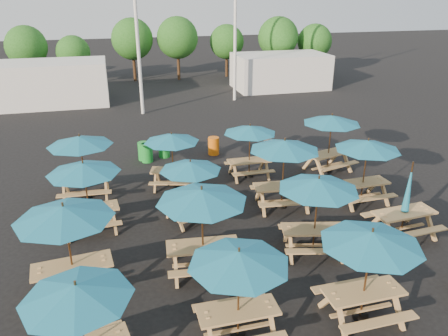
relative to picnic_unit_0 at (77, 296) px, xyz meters
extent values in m
plane|color=black|center=(4.72, 5.85, -1.94)|extent=(120.00, 120.00, 0.00)
cube|color=#A57F49|center=(-0.13, 0.63, -1.50)|extent=(1.76, 0.58, 0.04)
cylinder|color=brown|center=(0.00, 0.00, -0.83)|extent=(0.04, 0.04, 2.23)
cone|color=#196E91|center=(0.00, 0.00, 0.11)|extent=(2.51, 2.51, 0.31)
cube|color=#A57F49|center=(-0.40, 2.79, -1.14)|extent=(2.03, 0.97, 0.07)
cube|color=#A57F49|center=(-0.32, 2.07, -1.45)|extent=(1.97, 0.49, 0.04)
cube|color=#A57F49|center=(-0.48, 3.50, -1.45)|extent=(1.97, 0.49, 0.04)
cylinder|color=black|center=(-0.40, 2.79, -1.89)|extent=(0.39, 0.39, 0.11)
cylinder|color=brown|center=(-0.40, 2.79, -0.69)|extent=(0.05, 0.05, 2.50)
cone|color=#196E91|center=(-0.40, 2.79, 0.36)|extent=(2.64, 2.64, 0.35)
cube|color=#A57F49|center=(-0.08, 5.91, -1.18)|extent=(1.90, 0.89, 0.06)
cube|color=#A57F49|center=(-0.02, 5.24, -1.48)|extent=(1.86, 0.43, 0.04)
cube|color=#A57F49|center=(-0.15, 6.59, -1.48)|extent=(1.86, 0.43, 0.04)
cylinder|color=black|center=(-0.08, 5.91, -1.89)|extent=(0.37, 0.37, 0.10)
cylinder|color=brown|center=(-0.08, 5.91, -0.76)|extent=(0.04, 0.04, 2.35)
cone|color=#196E91|center=(-0.08, 5.91, 0.23)|extent=(2.46, 2.46, 0.33)
cube|color=#A57F49|center=(-0.29, 8.41, -1.16)|extent=(1.92, 0.82, 0.06)
cube|color=#A57F49|center=(-0.32, 7.72, -1.47)|extent=(1.90, 0.34, 0.04)
cube|color=#A57F49|center=(-0.26, 9.11, -1.47)|extent=(1.90, 0.34, 0.04)
cylinder|color=black|center=(-0.29, 8.41, -1.89)|extent=(0.38, 0.38, 0.11)
cylinder|color=brown|center=(-0.29, 8.41, -0.73)|extent=(0.05, 0.05, 2.42)
cone|color=#196E91|center=(-0.29, 8.41, 0.29)|extent=(2.41, 2.41, 0.34)
cube|color=#A57F49|center=(3.20, 0.23, -1.21)|extent=(1.79, 0.70, 0.06)
cube|color=#A57F49|center=(3.19, 0.88, -1.49)|extent=(1.78, 0.26, 0.04)
cylinder|color=black|center=(3.20, 0.23, -1.89)|extent=(0.36, 0.36, 0.10)
cylinder|color=brown|center=(3.20, 0.23, -0.80)|extent=(0.04, 0.04, 2.28)
cone|color=#196E91|center=(3.20, 0.23, 0.16)|extent=(2.19, 2.19, 0.32)
cube|color=#A57F49|center=(2.97, 2.85, -1.13)|extent=(2.03, 0.95, 0.07)
cube|color=#A57F49|center=(2.90, 2.14, -1.45)|extent=(1.98, 0.46, 0.04)
cube|color=#A57F49|center=(3.03, 3.57, -1.45)|extent=(1.98, 0.46, 0.04)
cylinder|color=black|center=(2.97, 2.85, -1.88)|extent=(0.39, 0.39, 0.11)
cylinder|color=brown|center=(2.97, 2.85, -0.68)|extent=(0.05, 0.05, 2.51)
cone|color=#196E91|center=(2.97, 2.85, 0.37)|extent=(2.62, 2.62, 0.35)
cube|color=#A57F49|center=(3.20, 5.79, -1.26)|extent=(1.78, 1.16, 0.06)
cube|color=#A57F49|center=(3.40, 5.21, -1.53)|extent=(1.64, 0.77, 0.04)
cube|color=#A57F49|center=(3.00, 6.36, -1.53)|extent=(1.64, 0.77, 0.04)
cylinder|color=black|center=(3.20, 5.79, -1.89)|extent=(0.33, 0.33, 0.09)
cylinder|color=brown|center=(3.20, 5.79, -0.88)|extent=(0.04, 0.04, 2.12)
cone|color=#196E91|center=(3.20, 5.79, 0.01)|extent=(2.58, 2.58, 0.29)
cube|color=#A57F49|center=(2.98, 8.54, -1.23)|extent=(1.83, 1.08, 0.06)
cube|color=#A57F49|center=(2.82, 7.93, -1.51)|extent=(1.72, 0.67, 0.04)
cube|color=#A57F49|center=(3.14, 9.15, -1.51)|extent=(1.72, 0.67, 0.04)
cylinder|color=black|center=(2.98, 8.54, -1.89)|extent=(0.34, 0.34, 0.10)
cylinder|color=brown|center=(2.98, 8.54, -0.84)|extent=(0.04, 0.04, 2.20)
cone|color=#196E91|center=(2.98, 8.54, 0.09)|extent=(2.57, 2.57, 0.31)
cube|color=#A57F49|center=(6.17, 0.09, -1.17)|extent=(1.88, 0.76, 0.06)
cube|color=#A57F49|center=(6.19, -0.59, -1.47)|extent=(1.87, 0.30, 0.04)
cube|color=#A57F49|center=(6.16, 0.77, -1.47)|extent=(1.87, 0.30, 0.04)
cylinder|color=black|center=(6.17, 0.09, -1.89)|extent=(0.37, 0.37, 0.10)
cylinder|color=brown|center=(6.17, 0.09, -0.75)|extent=(0.05, 0.05, 2.38)
cone|color=#196E91|center=(6.17, 0.09, 0.25)|extent=(2.32, 2.32, 0.33)
cube|color=#A57F49|center=(6.30, 2.96, -1.17)|extent=(1.99, 1.14, 0.06)
cube|color=#A57F49|center=(6.14, 2.29, -1.47)|extent=(1.89, 0.68, 0.04)
cube|color=#A57F49|center=(6.45, 3.63, -1.47)|extent=(1.89, 0.68, 0.04)
cylinder|color=black|center=(6.30, 2.96, -1.89)|extent=(0.38, 0.38, 0.10)
cylinder|color=brown|center=(6.30, 2.96, -0.74)|extent=(0.05, 0.05, 2.40)
cone|color=#196E91|center=(6.30, 2.96, 0.27)|extent=(2.76, 2.76, 0.33)
cube|color=#A57F49|center=(6.46, 5.90, -1.13)|extent=(2.05, 0.98, 0.07)
cube|color=#A57F49|center=(6.38, 5.17, -1.45)|extent=(1.99, 0.49, 0.04)
cube|color=#A57F49|center=(6.54, 6.62, -1.45)|extent=(1.99, 0.49, 0.04)
cylinder|color=black|center=(6.46, 5.90, -1.88)|extent=(0.40, 0.40, 0.11)
cylinder|color=brown|center=(6.46, 5.90, -0.68)|extent=(0.05, 0.05, 2.52)
cone|color=#196E91|center=(6.46, 5.90, 0.39)|extent=(2.66, 2.66, 0.35)
cube|color=#A57F49|center=(6.15, 8.76, -1.22)|extent=(1.74, 0.68, 0.06)
cube|color=#A57F49|center=(6.15, 8.12, -1.50)|extent=(1.74, 0.25, 0.04)
cube|color=#A57F49|center=(6.15, 9.40, -1.50)|extent=(1.74, 0.25, 0.04)
cylinder|color=black|center=(6.15, 8.76, -1.89)|extent=(0.35, 0.35, 0.10)
cylinder|color=brown|center=(6.15, 8.76, -0.83)|extent=(0.04, 0.04, 2.22)
cone|color=#196E91|center=(6.15, 8.76, 0.11)|extent=(2.13, 2.13, 0.31)
cube|color=#A57F49|center=(9.41, 3.15, -1.14)|extent=(2.00, 0.90, 0.07)
cube|color=#A57F49|center=(9.47, 2.43, -1.45)|extent=(1.97, 0.41, 0.04)
cube|color=#A57F49|center=(9.36, 3.86, -1.45)|extent=(1.97, 0.41, 0.04)
cylinder|color=black|center=(9.41, 3.15, -1.89)|extent=(0.39, 0.39, 0.11)
cylinder|color=brown|center=(9.41, 3.15, -0.69)|extent=(0.05, 0.05, 2.49)
cone|color=#196E91|center=(9.41, 3.15, -0.26)|extent=(0.24, 0.24, 1.63)
cube|color=#A57F49|center=(9.42, 5.55, -1.17)|extent=(1.89, 0.80, 0.06)
cube|color=#A57F49|center=(9.45, 4.87, -1.47)|extent=(1.87, 0.34, 0.04)
cube|color=#A57F49|center=(9.39, 6.24, -1.47)|extent=(1.87, 0.34, 0.04)
cylinder|color=black|center=(9.42, 5.55, -1.89)|extent=(0.37, 0.37, 0.10)
cylinder|color=brown|center=(9.42, 5.55, -0.75)|extent=(0.05, 0.05, 2.38)
cone|color=#196E91|center=(9.42, 5.55, 0.26)|extent=(2.37, 2.37, 0.33)
cube|color=#A57F49|center=(9.57, 8.52, -1.14)|extent=(2.07, 1.24, 0.06)
cube|color=#A57F49|center=(9.76, 7.83, -1.46)|extent=(1.94, 0.78, 0.04)
cube|color=#A57F49|center=(9.38, 9.20, -1.46)|extent=(1.94, 0.78, 0.04)
cylinder|color=black|center=(9.57, 8.52, -1.89)|extent=(0.39, 0.39, 0.11)
cylinder|color=brown|center=(9.57, 8.52, -0.70)|extent=(0.05, 0.05, 2.47)
cone|color=#196E91|center=(9.57, 8.52, 0.34)|extent=(2.91, 2.91, 0.34)
cylinder|color=#1A912E|center=(2.11, 11.83, -1.53)|extent=(0.51, 0.51, 0.82)
cylinder|color=#1A912E|center=(2.23, 11.54, -1.53)|extent=(0.51, 0.51, 0.82)
cylinder|color=#1A912E|center=(3.05, 11.97, -1.53)|extent=(0.51, 0.51, 0.82)
cylinder|color=orange|center=(5.34, 11.72, -1.53)|extent=(0.51, 0.51, 0.82)
cylinder|color=gray|center=(8.09, 11.73, -1.53)|extent=(0.51, 0.51, 0.82)
cylinder|color=silver|center=(2.72, 19.85, 4.06)|extent=(0.20, 0.20, 12.00)
cylinder|color=silver|center=(9.22, 21.85, 4.06)|extent=(0.20, 0.20, 12.00)
cube|color=silver|center=(-3.28, 23.85, -0.54)|extent=(8.00, 4.00, 2.80)
cube|color=silver|center=(13.72, 24.85, -0.64)|extent=(7.00, 4.00, 2.60)
cylinder|color=#382314|center=(-5.03, 29.75, -0.87)|extent=(0.24, 0.24, 2.14)
sphere|color=#1E5919|center=(-5.03, 29.75, 1.22)|extent=(3.11, 3.11, 3.11)
cylinder|color=#382314|center=(-1.67, 29.50, -1.05)|extent=(0.24, 0.24, 1.78)
sphere|color=#1E5919|center=(-1.67, 29.50, 0.70)|extent=(2.59, 2.59, 2.59)
cylinder|color=#382314|center=(2.96, 30.56, -0.78)|extent=(0.24, 0.24, 2.31)
sphere|color=#1E5919|center=(2.96, 30.56, 1.47)|extent=(3.36, 3.36, 3.36)
cylinder|color=#382314|center=(6.61, 30.10, -0.77)|extent=(0.24, 0.24, 2.35)
sphere|color=#1E5919|center=(6.61, 30.10, 1.53)|extent=(3.41, 3.41, 3.41)
cylinder|color=#382314|center=(10.94, 30.52, -0.93)|extent=(0.24, 0.24, 2.02)
sphere|color=#1E5919|center=(10.94, 30.52, 1.04)|extent=(2.94, 2.94, 2.94)
cylinder|color=#382314|center=(14.95, 28.74, -0.78)|extent=(0.24, 0.24, 2.32)
sphere|color=#1E5919|center=(14.95, 28.74, 1.50)|extent=(3.38, 3.38, 3.38)
cylinder|color=#382314|center=(18.34, 28.77, -0.92)|extent=(0.24, 0.24, 2.03)
sphere|color=#1E5919|center=(18.34, 28.77, 1.06)|extent=(2.95, 2.95, 2.95)
camera|label=1|loc=(1.00, -7.05, 5.29)|focal=35.00mm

